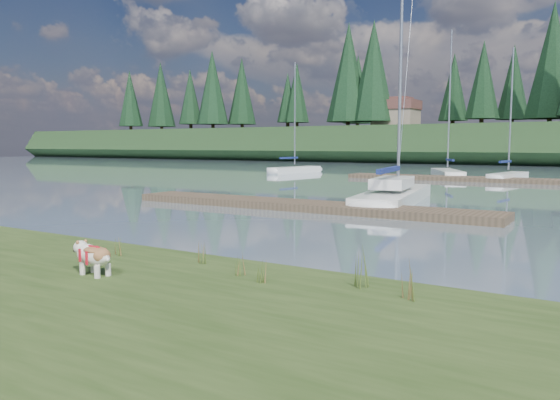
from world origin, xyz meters
The scene contains 22 objects.
ground centered at (0.00, 30.00, 0.00)m, with size 200.00×200.00×0.00m, color gray.
bank centered at (0.00, -6.00, 0.17)m, with size 60.00×9.00×0.35m, color #354A1E.
ridge centered at (0.00, 73.00, 2.50)m, with size 200.00×20.00×5.00m, color #1D3419.
bulldog centered at (-0.81, -3.96, 0.71)m, with size 0.96×0.46×0.57m.
sailboat_main centered at (-1.67, 14.01, 0.42)m, with size 3.49×10.22×14.31m.
dock_near centered at (-4.00, 9.00, 0.15)m, with size 16.00×2.00×0.30m, color #4C3D2C.
dock_far centered at (2.00, 30.00, 0.15)m, with size 26.00×2.20×0.30m, color #4C3D2C.
sailboat_bg_0 centered at (-18.05, 33.42, 0.33)m, with size 2.48×6.98×10.07m.
sailboat_bg_1 centered at (-4.99, 34.83, 0.33)m, with size 4.68×7.76×11.71m.
sailboat_bg_2 centered at (0.34, 32.41, 0.33)m, with size 2.16×6.35×9.56m.
weed_0 centered at (0.23, -2.23, 0.56)m, with size 0.17×0.14×0.49m.
weed_1 centered at (1.40, -2.67, 0.54)m, with size 0.17×0.14×0.45m.
weed_2 centered at (3.51, -2.28, 0.67)m, with size 0.17×0.14×0.76m.
weed_3 centered at (-1.79, -2.55, 0.54)m, with size 0.17×0.14×0.46m.
weed_4 centered at (2.01, -2.86, 0.53)m, with size 0.17×0.14×0.43m.
weed_5 centered at (4.39, -2.55, 0.65)m, with size 0.17×0.14×0.72m.
mud_lip centered at (0.00, -1.60, 0.07)m, with size 60.00×0.50×0.14m, color #33281C.
conifer_0 centered at (-55.00, 67.00, 12.64)m, with size 5.72×5.72×14.15m.
conifer_1 centered at (-40.00, 71.00, 11.28)m, with size 4.40×4.40×11.30m.
conifer_2 centered at (-25.00, 68.00, 13.54)m, with size 6.60×6.60×16.05m.
conifer_3 centered at (-10.00, 72.00, 11.74)m, with size 4.84×4.84×12.25m.
house_0 centered at (-22.00, 70.00, 7.31)m, with size 6.30×5.30×4.65m.
Camera 1 is at (6.94, -10.26, 2.65)m, focal length 35.00 mm.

